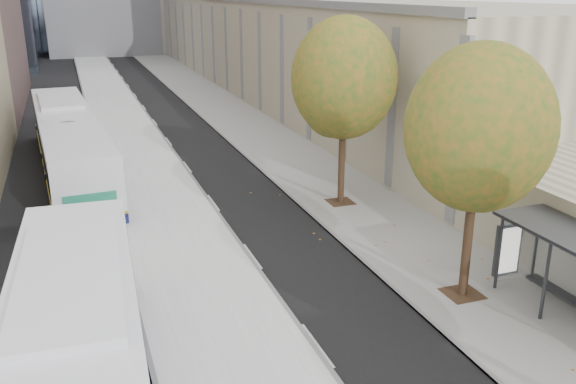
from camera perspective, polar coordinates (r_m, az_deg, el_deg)
name	(u,v)px	position (r m, az deg, el deg)	size (l,w,h in m)	color
bus_platform	(133,147)	(37.15, -14.27, 4.08)	(4.25, 150.00, 0.15)	#BCBCBC
sidewalk	(263,137)	(38.69, -2.40, 5.15)	(4.75, 150.00, 0.08)	gray
building_tan	(281,36)	(68.93, -0.64, 14.39)	(18.00, 92.00, 8.00)	gray
tree_c	(479,129)	(17.96, 17.44, 5.68)	(4.20, 4.20, 7.28)	black
tree_d	(344,78)	(25.55, 5.27, 10.54)	(4.40, 4.40, 7.60)	black
bus_far	(69,142)	(32.61, -19.83, 4.46)	(3.82, 18.48, 3.06)	silver
distant_car	(63,115)	(44.68, -20.34, 6.74)	(1.72, 4.28, 1.46)	silver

